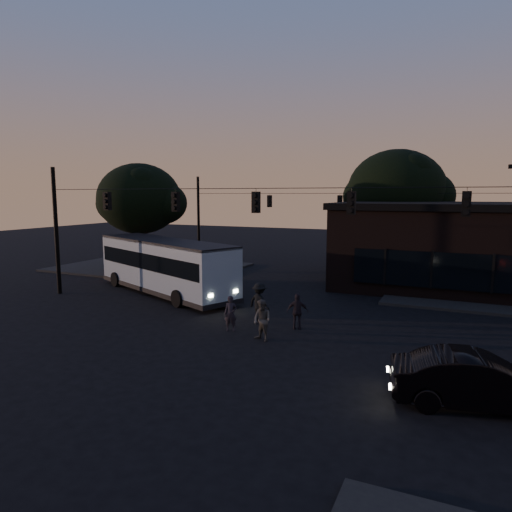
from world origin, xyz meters
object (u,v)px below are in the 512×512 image
at_px(building, 463,245).
at_px(bus, 164,264).
at_px(pedestrian_c, 297,311).
at_px(pedestrian_b, 262,320).
at_px(pedestrian_d, 259,302).
at_px(car, 478,381).
at_px(pedestrian_a, 231,314).

height_order(building, bus, building).
distance_m(bus, pedestrian_c, 10.42).
distance_m(pedestrian_b, pedestrian_d, 2.80).
xyz_separation_m(car, pedestrian_d, (-9.07, 5.41, 0.15)).
bearing_deg(pedestrian_c, pedestrian_a, 10.12).
distance_m(pedestrian_a, pedestrian_b, 1.92).
height_order(car, pedestrian_b, pedestrian_b).
xyz_separation_m(pedestrian_b, pedestrian_d, (-1.23, 2.51, 0.08)).
bearing_deg(pedestrian_a, pedestrian_c, 9.37).
height_order(bus, car, bus).
distance_m(car, pedestrian_b, 8.35).
bearing_deg(bus, pedestrian_b, -9.39).
height_order(pedestrian_a, pedestrian_c, pedestrian_c).
distance_m(bus, pedestrian_b, 10.68).
relative_size(building, car, 3.29).
relative_size(car, pedestrian_d, 2.53).
bearing_deg(pedestrian_d, pedestrian_b, 135.97).
distance_m(building, car, 18.17).
xyz_separation_m(car, pedestrian_c, (-7.06, 5.01, 0.03)).
bearing_deg(pedestrian_d, pedestrian_a, 92.77).
relative_size(pedestrian_a, pedestrian_d, 0.83).
bearing_deg(bus, building, 53.67).
bearing_deg(pedestrian_d, car, 169.01).
xyz_separation_m(pedestrian_a, pedestrian_d, (0.56, 1.83, 0.15)).
xyz_separation_m(bus, pedestrian_b, (8.91, -5.80, -0.97)).
xyz_separation_m(pedestrian_b, pedestrian_c, (0.78, 2.11, -0.04)).
bearing_deg(pedestrian_c, building, -135.50).
xyz_separation_m(bus, car, (16.75, -8.69, -1.05)).
height_order(pedestrian_c, pedestrian_d, pedestrian_d).
bearing_deg(pedestrian_c, pedestrian_d, -30.14).
xyz_separation_m(building, bus, (-16.20, -9.36, -0.89)).
bearing_deg(pedestrian_a, building, 38.17).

